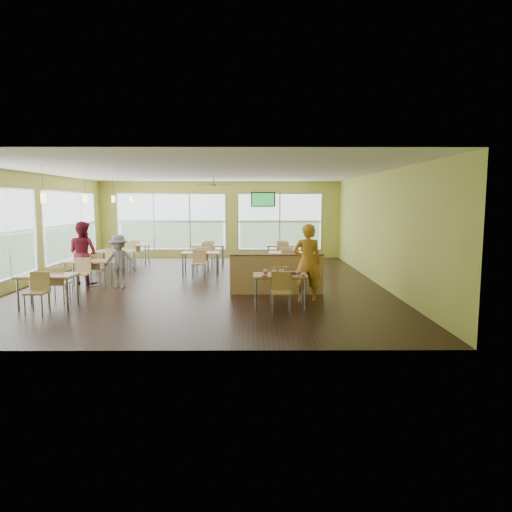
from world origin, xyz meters
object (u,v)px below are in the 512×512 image
at_px(food_basket, 295,273).
at_px(man_plaid, 307,263).
at_px(main_table, 280,280).
at_px(half_wall_divider, 277,274).

bearing_deg(food_basket, man_plaid, 61.10).
bearing_deg(main_table, man_plaid, 44.14).
xyz_separation_m(main_table, half_wall_divider, (0.00, 1.45, -0.11)).
distance_m(man_plaid, food_basket, 0.71).
xyz_separation_m(half_wall_divider, man_plaid, (0.69, -0.78, 0.41)).
relative_size(main_table, food_basket, 5.63).
bearing_deg(man_plaid, half_wall_divider, -48.71).
distance_m(half_wall_divider, food_basket, 1.46).
relative_size(man_plaid, food_basket, 6.88).
bearing_deg(main_table, food_basket, 8.84).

